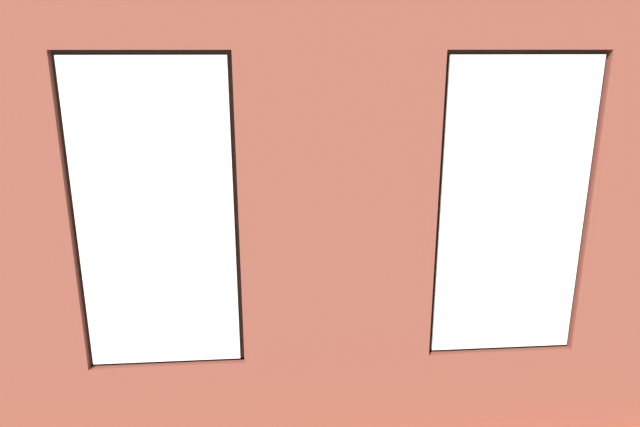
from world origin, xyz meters
TOP-DOWN VIEW (x-y plane):
  - ground_plane at (0.00, 0.00)m, footprint 6.28×5.70m
  - brick_wall_with_windows at (0.00, 2.47)m, footprint 5.68×0.30m
  - white_wall_right at (2.79, 0.20)m, footprint 0.10×4.70m
  - couch_by_window at (-0.05, 1.82)m, footprint 1.78×0.87m
  - couch_left at (-2.14, 0.77)m, footprint 0.97×2.07m
  - coffee_table at (-0.14, -0.18)m, footprint 1.56×0.80m
  - cup_ceramic at (0.33, -0.06)m, footprint 0.08×0.08m
  - table_plant_small at (-0.57, -0.32)m, footprint 0.16×0.16m
  - remote_black at (-0.26, -0.06)m, footprint 0.17×0.12m
  - media_console at (2.49, -0.21)m, footprint 1.01×0.42m
  - tv_flatscreen at (2.49, -0.21)m, footprint 1.01×0.20m
  - papasan_chair at (1.14, -1.47)m, footprint 1.03×1.03m
  - potted_plant_mid_room_small at (-1.07, -0.92)m, footprint 0.40×0.40m
  - potted_plant_beside_window_right at (2.18, 1.92)m, footprint 0.83×0.96m
  - potted_plant_by_left_couch at (-1.74, -0.69)m, footprint 0.31×0.31m
  - potted_plant_foreground_right at (2.19, -1.79)m, footprint 0.88×1.02m

SIDE VIEW (x-z plane):
  - ground_plane at x=0.00m, z-range -0.10..0.00m
  - media_console at x=2.49m, z-range 0.00..0.59m
  - potted_plant_by_left_couch at x=-1.74m, z-range 0.07..0.57m
  - couch_left at x=-2.14m, z-range -0.07..0.73m
  - couch_by_window at x=-0.05m, z-range -0.07..0.73m
  - coffee_table at x=-0.14m, z-range 0.16..0.58m
  - potted_plant_mid_room_small at x=-1.07m, z-range 0.10..0.71m
  - remote_black at x=-0.26m, z-range 0.42..0.44m
  - papasan_chair at x=1.14m, z-range 0.10..0.77m
  - cup_ceramic at x=0.33m, z-range 0.42..0.51m
  - table_plant_small at x=-0.57m, z-range 0.43..0.68m
  - potted_plant_beside_window_right at x=2.18m, z-range -0.01..1.33m
  - potted_plant_foreground_right at x=2.19m, z-range 0.04..1.39m
  - tv_flatscreen at x=2.49m, z-range 0.59..1.33m
  - brick_wall_with_windows at x=0.00m, z-range -0.04..3.26m
  - white_wall_right at x=2.79m, z-range 0.00..3.30m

